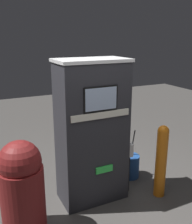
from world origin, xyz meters
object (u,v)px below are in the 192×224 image
Objects in this scene: trash_bin at (22,187)px; squeegee_bucket at (129,166)px; gas_pump at (92,132)px; safety_bollard at (161,160)px.

trash_bin reaches higher than squeegee_bucket.
gas_pump reaches higher than trash_bin.
safety_bollard is at bearing -3.29° from trash_bin.
trash_bin is at bearing -164.28° from gas_pump.
trash_bin reaches higher than safety_bollard.
gas_pump is at bearing 156.04° from safety_bollard.
squeegee_bucket is (0.78, 0.24, -0.79)m from gas_pump.
safety_bollard is 1.31× the size of squeegee_bucket.
squeegee_bucket is (-0.10, 0.63, -0.37)m from safety_bollard.
gas_pump is at bearing 15.72° from trash_bin.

